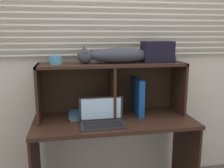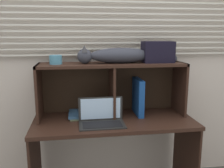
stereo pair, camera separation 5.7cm
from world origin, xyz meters
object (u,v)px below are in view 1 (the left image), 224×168
object	(u,v)px
cat	(118,56)
storage_box	(157,52)
book_stack	(79,115)
small_basket	(56,60)
binder_upright	(138,96)
laptop	(102,119)

from	to	relation	value
cat	storage_box	bearing A→B (deg)	-0.00
book_stack	storage_box	distance (m)	0.86
storage_box	small_basket	bearing A→B (deg)	180.00
binder_upright	small_basket	distance (m)	0.77
book_stack	storage_box	bearing A→B (deg)	-0.49
binder_upright	storage_box	xyz separation A→B (m)	(0.16, 0.00, 0.39)
book_stack	cat	bearing A→B (deg)	-1.01
book_stack	small_basket	bearing A→B (deg)	-178.10
laptop	cat	bearing A→B (deg)	50.91
cat	storage_box	size ratio (longest dim) A/B	3.28
cat	storage_box	xyz separation A→B (m)	(0.35, -0.00, 0.03)
laptop	small_basket	size ratio (longest dim) A/B	3.50
cat	laptop	world-z (taller)	cat
cat	laptop	distance (m)	0.54
small_basket	storage_box	distance (m)	0.86
binder_upright	book_stack	world-z (taller)	binder_upright
laptop	book_stack	distance (m)	0.27
laptop	storage_box	xyz separation A→B (m)	(0.51, 0.20, 0.50)
binder_upright	book_stack	distance (m)	0.54
binder_upright	cat	bearing A→B (deg)	180.00
cat	laptop	bearing A→B (deg)	-129.09
laptop	binder_upright	bearing A→B (deg)	29.80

